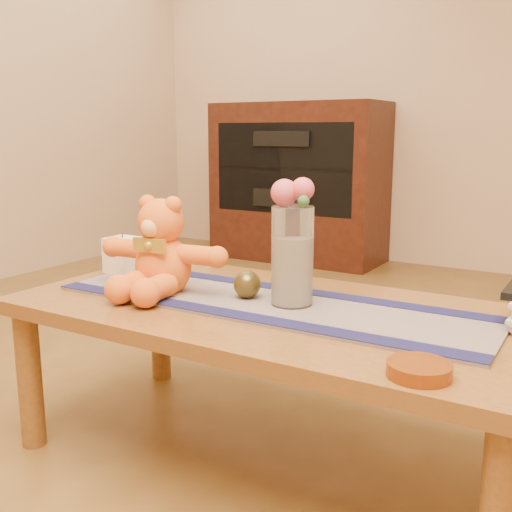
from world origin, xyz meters
The scene contains 25 objects.
floor centered at (0.00, 0.00, 0.00)m, with size 5.50×5.50×0.00m, color brown.
wall_back centered at (0.00, 2.75, 1.35)m, with size 5.50×5.50×0.00m, color tan.
coffee_table_top centered at (0.00, 0.00, 0.43)m, with size 1.40×0.70×0.04m, color brown.
table_leg_fl centered at (-0.64, -0.29, 0.21)m, with size 0.07×0.07×0.41m, color brown.
table_leg_bl centered at (-0.64, 0.29, 0.21)m, with size 0.07×0.07×0.41m, color brown.
persian_runner centered at (-0.02, 0.00, 0.45)m, with size 1.20×0.35×0.01m, color #191C46.
runner_border_near centered at (-0.02, -0.14, 0.46)m, with size 1.20×0.06×0.00m, color #151540.
runner_border_far centered at (-0.02, 0.15, 0.46)m, with size 1.20×0.06×0.00m, color #151540.
teddy_bear centered at (-0.33, -0.05, 0.59)m, with size 0.38×0.31×0.26m, color orange, non-canonical shape.
pillar_candle centered at (-0.59, 0.06, 0.51)m, with size 0.09×0.09×0.11m, color #FFE5BB.
candle_wick centered at (-0.59, 0.06, 0.58)m, with size 0.00×0.00×0.01m, color black.
glass_vase centered at (0.05, 0.02, 0.59)m, with size 0.11×0.11×0.26m, color silver.
potpourri_fill centered at (0.05, 0.02, 0.55)m, with size 0.09×0.09×0.18m, color beige.
rose_left centered at (0.03, 0.01, 0.75)m, with size 0.07×0.07×0.07m, color #D94C5A.
rose_right centered at (0.08, 0.02, 0.76)m, with size 0.06×0.06×0.06m, color #D94C5A.
blue_flower_back centered at (0.06, 0.05, 0.75)m, with size 0.04×0.04×0.04m, color #5271B3.
blue_flower_side centered at (0.02, 0.04, 0.74)m, with size 0.04×0.04×0.04m, color #5271B3.
leaf_sprig centered at (0.09, 0.00, 0.74)m, with size 0.03×0.03×0.03m, color #33662D.
bronze_ball centered at (-0.08, 0.01, 0.50)m, with size 0.08×0.08×0.08m, color #493D18.
amber_dish centered at (0.48, -0.27, 0.46)m, with size 0.12×0.12×0.03m, color #BF5914.
media_cabinet centered at (-1.20, 2.48, 0.55)m, with size 1.20×0.50×1.10m, color black.
cabinet_cavity centered at (-1.20, 2.25, 0.66)m, with size 1.02×0.03×0.61m, color black.
cabinet_shelf centered at (-1.20, 2.33, 0.66)m, with size 1.02×0.20×0.03m, color black.
stereo_upper centered at (-1.20, 2.35, 0.86)m, with size 0.42×0.28×0.10m, color black.
stereo_lower centered at (-1.20, 2.35, 0.46)m, with size 0.42×0.28×0.12m, color black.
Camera 1 is at (0.77, -1.35, 0.91)m, focal length 42.48 mm.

